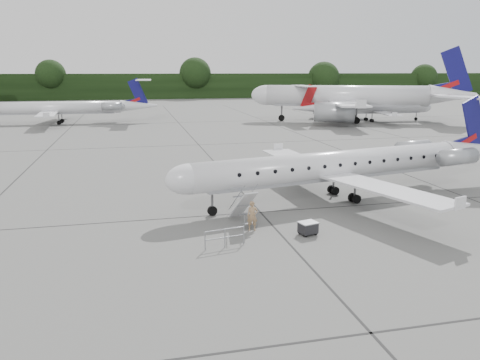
{
  "coord_description": "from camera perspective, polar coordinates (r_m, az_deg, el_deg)",
  "views": [
    {
      "loc": [
        -11.76,
        -25.62,
        9.13
      ],
      "look_at": [
        -5.29,
        2.62,
        2.3
      ],
      "focal_mm": 35.0,
      "sensor_mm": 36.0,
      "label": 1
    }
  ],
  "objects": [
    {
      "name": "ground",
      "position": [
        29.63,
        11.21,
        -4.94
      ],
      "size": [
        320.0,
        320.0,
        0.0
      ],
      "primitive_type": "plane",
      "color": "slate",
      "rests_on": "ground"
    },
    {
      "name": "baggage_cart",
      "position": [
        26.91,
        8.29,
        -5.8
      ],
      "size": [
        1.1,
        0.98,
        0.81
      ],
      "primitive_type": null,
      "rotation": [
        0.0,
        0.0,
        0.26
      ],
      "color": "black",
      "rests_on": "ground"
    },
    {
      "name": "airstair",
      "position": [
        28.34,
        0.33,
        -3.18
      ],
      "size": [
        1.31,
        2.55,
        2.21
      ],
      "primitive_type": null,
      "rotation": [
        0.0,
        0.0,
        0.2
      ],
      "color": "silver",
      "rests_on": "ground"
    },
    {
      "name": "main_regional_jet",
      "position": [
        33.7,
        11.43,
        3.43
      ],
      "size": [
        30.83,
        24.77,
        7.05
      ],
      "primitive_type": null,
      "rotation": [
        0.0,
        0.0,
        0.2
      ],
      "color": "silver",
      "rests_on": "ground"
    },
    {
      "name": "passenger",
      "position": [
        27.23,
        1.53,
        -4.4
      ],
      "size": [
        0.7,
        0.52,
        1.74
      ],
      "primitive_type": "imported",
      "rotation": [
        0.0,
        0.0,
        -0.17
      ],
      "color": "#8F704E",
      "rests_on": "ground"
    },
    {
      "name": "bg_narrowbody",
      "position": [
        86.43,
        12.84,
        11.18
      ],
      "size": [
        42.89,
        37.06,
        12.93
      ],
      "primitive_type": null,
      "rotation": [
        0.0,
        0.0,
        -0.36
      ],
      "color": "silver",
      "rests_on": "ground"
    },
    {
      "name": "safety_railing",
      "position": [
        24.79,
        -1.87,
        -7.12
      ],
      "size": [
        2.17,
        0.51,
        1.0
      ],
      "primitive_type": null,
      "rotation": [
        0.0,
        0.0,
        0.2
      ],
      "color": "gray",
      "rests_on": "ground"
    },
    {
      "name": "treeline",
      "position": [
        156.15,
        -8.75,
        11.24
      ],
      "size": [
        260.0,
        4.0,
        8.0
      ],
      "primitive_type": "cube",
      "color": "black",
      "rests_on": "ground"
    },
    {
      "name": "bg_regional_right",
      "position": [
        89.04,
        16.09,
        9.01
      ],
      "size": [
        25.91,
        19.16,
        6.6
      ],
      "primitive_type": null,
      "rotation": [
        0.0,
        0.0,
        3.1
      ],
      "color": "silver",
      "rests_on": "ground"
    },
    {
      "name": "bg_regional_left",
      "position": [
        87.78,
        -21.89,
        8.86
      ],
      "size": [
        30.1,
        22.32,
        7.65
      ],
      "primitive_type": null,
      "rotation": [
        0.0,
        0.0,
        -0.05
      ],
      "color": "silver",
      "rests_on": "ground"
    }
  ]
}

